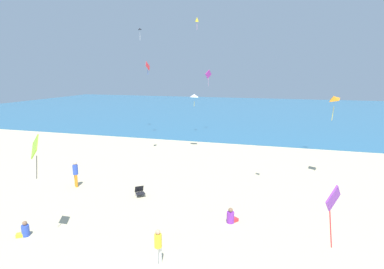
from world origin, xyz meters
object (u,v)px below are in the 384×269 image
kite_magenta (208,75)px  person_4 (158,244)px  kite_black (140,29)px  kite_yellow (197,19)px  person_0 (75,172)px  kite_white (194,96)px  kite_orange (333,98)px  kite_lime (35,147)px  kite_purple (333,201)px  person_2 (25,231)px  kite_red (148,66)px  person_5 (231,217)px  beach_chair_near_camera (140,191)px

kite_magenta → person_4: bearing=-79.8°
kite_black → kite_yellow: bearing=-18.4°
person_0 → kite_white: size_ratio=1.47×
person_4 → kite_white: (-4.02, 18.47, 4.33)m
person_0 → kite_orange: size_ratio=1.00×
kite_orange → kite_lime: (-12.58, -12.52, -1.33)m
person_4 → kite_black: bearing=-28.4°
kite_black → kite_purple: 33.97m
kite_lime → person_4: bearing=0.5°
kite_white → kite_orange: kite_orange is taller
person_4 → person_2: bearing=32.7°
person_4 → kite_orange: bearing=-85.1°
kite_magenta → kite_yellow: (0.02, -5.05, 5.51)m
person_2 → kite_magenta: kite_magenta is taller
person_0 → kite_red: kite_red is taller
person_0 → kite_white: (4.44, 11.99, 4.19)m
person_4 → kite_red: kite_red is taller
kite_magenta → kite_yellow: kite_yellow is taller
kite_yellow → kite_lime: (-0.43, -22.51, -8.23)m
person_5 → kite_orange: kite_orange is taller
person_4 → kite_white: bearing=-42.7°
beach_chair_near_camera → kite_magenta: kite_magenta is taller
person_4 → beach_chair_near_camera: bearing=-23.5°
beach_chair_near_camera → kite_magenta: 22.35m
kite_white → kite_black: bearing=142.5°
kite_white → person_0: bearing=-110.3°
kite_purple → kite_lime: bearing=166.6°
person_2 → person_5: 9.62m
person_2 → person_4: size_ratio=0.50×
kite_purple → kite_lime: kite_lime is taller
person_0 → kite_black: (-4.03, 18.50, 11.18)m
person_2 → kite_red: 16.67m
person_4 → kite_purple: kite_purple is taller
person_4 → kite_yellow: kite_yellow is taller
kite_purple → kite_lime: (-10.99, 2.62, -0.04)m
kite_black → kite_yellow: size_ratio=1.08×
beach_chair_near_camera → kite_yellow: 20.36m
person_4 → kite_orange: (7.24, 12.48, 4.80)m
kite_purple → kite_orange: 15.28m
kite_red → kite_lime: size_ratio=0.58×
kite_red → kite_white: bearing=46.9°
person_5 → kite_magenta: bearing=53.8°
person_0 → person_2: 6.50m
kite_black → kite_orange: kite_black is taller
kite_yellow → kite_orange: (12.16, -9.99, -6.89)m
kite_yellow → kite_orange: 17.18m
person_2 → kite_magenta: (1.72, 27.24, 6.75)m
person_4 → kite_purple: bearing=-170.2°
beach_chair_near_camera → kite_red: 12.12m
person_2 → kite_red: bearing=-122.7°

